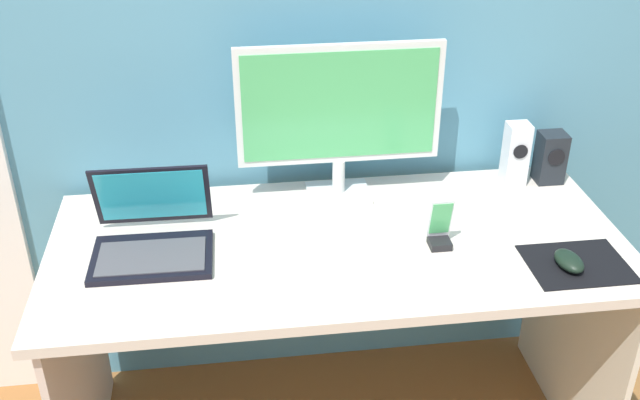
% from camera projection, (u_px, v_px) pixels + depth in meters
% --- Properties ---
extents(desk, '(1.51, 0.68, 0.71)m').
position_uv_depth(desk, '(337.00, 284.00, 2.04)').
color(desk, beige).
rests_on(desk, ground_plane).
extents(monitor, '(0.57, 0.14, 0.45)m').
position_uv_depth(monitor, '(339.00, 113.00, 2.06)').
color(monitor, silver).
rests_on(monitor, desk).
extents(speaker_right, '(0.08, 0.08, 0.15)m').
position_uv_depth(speaker_right, '(550.00, 157.00, 2.23)').
color(speaker_right, black).
rests_on(speaker_right, desk).
extents(speaker_near_monitor, '(0.07, 0.07, 0.19)m').
position_uv_depth(speaker_near_monitor, '(516.00, 154.00, 2.20)').
color(speaker_near_monitor, silver).
rests_on(speaker_near_monitor, desk).
extents(laptop, '(0.31, 0.28, 0.21)m').
position_uv_depth(laptop, '(152.00, 236.00, 1.91)').
color(laptop, black).
rests_on(laptop, desk).
extents(keyboard_external, '(0.38, 0.14, 0.01)m').
position_uv_depth(keyboard_external, '(347.00, 285.00, 1.79)').
color(keyboard_external, white).
rests_on(keyboard_external, desk).
extents(mousepad, '(0.25, 0.20, 0.00)m').
position_uv_depth(mousepad, '(577.00, 264.00, 1.87)').
color(mousepad, black).
rests_on(mousepad, desk).
extents(mouse, '(0.07, 0.11, 0.04)m').
position_uv_depth(mouse, '(569.00, 261.00, 1.85)').
color(mouse, black).
rests_on(mouse, mousepad).
extents(phone_in_dock, '(0.06, 0.06, 0.14)m').
position_uv_depth(phone_in_dock, '(440.00, 229.00, 1.93)').
color(phone_in_dock, black).
rests_on(phone_in_dock, desk).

